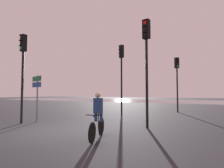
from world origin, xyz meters
The scene contains 8 objects.
ground_plane centered at (0.00, 0.00, 0.00)m, with size 120.00×120.00×0.00m, color #28282D.
water_strip centered at (0.00, 30.92, 0.00)m, with size 80.00×16.00×0.01m, color slate.
traffic_light_near_right centered at (3.48, 2.54, 3.47)m, with size 0.37×0.38×5.05m.
traffic_light_far_right centered at (4.10, 10.14, 3.19)m, with size 0.41×0.42×4.60m.
traffic_light_near_left centered at (-2.79, 0.84, 3.28)m, with size 0.36×0.38×4.74m.
traffic_light_center centered at (0.70, 6.14, 3.48)m, with size 0.40×0.42×5.07m.
direction_sign_post centered at (-2.58, 1.62, 1.79)m, with size 1.06×0.36×2.60m.
cyclist centered at (2.38, -0.04, 0.82)m, with size 0.55×1.67×1.62m.
Camera 1 is at (5.54, -5.41, 1.59)m, focal length 28.00 mm.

